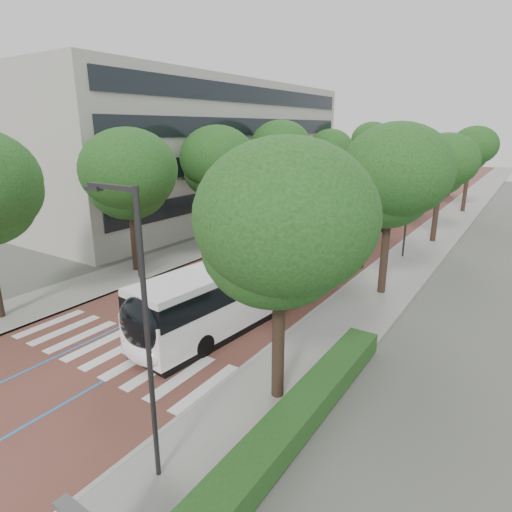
{
  "coord_description": "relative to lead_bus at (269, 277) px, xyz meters",
  "views": [
    {
      "loc": [
        14.34,
        -9.58,
        9.37
      ],
      "look_at": [
        1.73,
        9.71,
        2.4
      ],
      "focal_mm": 30.0,
      "sensor_mm": 36.0,
      "label": 1
    }
  ],
  "objects": [
    {
      "name": "zebra_crossing",
      "position": [
        -2.86,
        -7.97,
        -1.6
      ],
      "size": [
        10.55,
        3.6,
        0.01
      ],
      "color": "silver",
      "rests_on": "ground"
    },
    {
      "name": "trees_right",
      "position": [
        4.64,
        9.78,
        4.76
      ],
      "size": [
        5.96,
        47.36,
        9.09
      ],
      "color": "black",
      "rests_on": "ground"
    },
    {
      "name": "lead_bus",
      "position": [
        0.0,
        0.0,
        0.0
      ],
      "size": [
        4.19,
        18.55,
        3.2
      ],
      "rotation": [
        0.0,
        0.0,
        -0.09
      ],
      "color": "black",
      "rests_on": "ground"
    },
    {
      "name": "hedge",
      "position": [
        6.04,
        -8.97,
        -1.11
      ],
      "size": [
        1.2,
        14.0,
        0.8
      ],
      "primitive_type": "cube",
      "color": "#184016",
      "rests_on": "sidewalk_right"
    },
    {
      "name": "ground",
      "position": [
        -3.06,
        -8.97,
        -1.63
      ],
      "size": [
        160.0,
        160.0,
        0.0
      ],
      "primitive_type": "plane",
      "color": "#51544C",
      "rests_on": "ground"
    },
    {
      "name": "sidewalk_right",
      "position": [
        4.44,
        31.03,
        -1.57
      ],
      "size": [
        4.0,
        140.0,
        0.12
      ],
      "primitive_type": "cube",
      "color": "gray",
      "rests_on": "ground"
    },
    {
      "name": "road",
      "position": [
        -3.06,
        31.03,
        -1.62
      ],
      "size": [
        11.0,
        140.0,
        0.02
      ],
      "primitive_type": "cube",
      "color": "brown",
      "rests_on": "ground"
    },
    {
      "name": "bus_queued_2",
      "position": [
        -0.59,
        41.74,
        -0.0
      ],
      "size": [
        3.34,
        12.54,
        3.2
      ],
      "rotation": [
        0.0,
        0.0,
        -0.07
      ],
      "color": "white",
      "rests_on": "ground"
    },
    {
      "name": "lane_line_left",
      "position": [
        -4.66,
        31.03,
        -1.6
      ],
      "size": [
        0.12,
        126.0,
        0.01
      ],
      "primitive_type": "cube",
      "color": "blue",
      "rests_on": "road"
    },
    {
      "name": "sidewalk_left",
      "position": [
        -10.56,
        31.03,
        -1.57
      ],
      "size": [
        4.0,
        140.0,
        0.12
      ],
      "primitive_type": "cube",
      "color": "gray",
      "rests_on": "ground"
    },
    {
      "name": "trees_left",
      "position": [
        -10.56,
        15.76,
        4.89
      ],
      "size": [
        6.09,
        60.93,
        9.55
      ],
      "color": "black",
      "rests_on": "ground"
    },
    {
      "name": "bus_queued_0",
      "position": [
        -1.05,
        16.14,
        -0.0
      ],
      "size": [
        3.3,
        12.53,
        3.2
      ],
      "rotation": [
        0.0,
        0.0,
        0.06
      ],
      "color": "white",
      "rests_on": "ground"
    },
    {
      "name": "streetlight_near",
      "position": [
        3.56,
        -11.97,
        3.19
      ],
      "size": [
        1.82,
        0.2,
        8.0
      ],
      "color": "#2A2A2D",
      "rests_on": "sidewalk_right"
    },
    {
      "name": "kerb_left",
      "position": [
        -8.66,
        31.03,
        -1.57
      ],
      "size": [
        0.2,
        140.0,
        0.14
      ],
      "primitive_type": "cube",
      "color": "gray",
      "rests_on": "ground"
    },
    {
      "name": "bus_queued_1",
      "position": [
        -0.98,
        28.41,
        -0.0
      ],
      "size": [
        2.88,
        12.47,
        3.2
      ],
      "rotation": [
        0.0,
        0.0,
        0.03
      ],
      "color": "white",
      "rests_on": "ground"
    },
    {
      "name": "kerb_right",
      "position": [
        2.54,
        31.03,
        -1.57
      ],
      "size": [
        0.2,
        140.0,
        0.14
      ],
      "primitive_type": "cube",
      "color": "gray",
      "rests_on": "ground"
    },
    {
      "name": "streetlight_far",
      "position": [
        3.56,
        13.03,
        3.19
      ],
      "size": [
        1.82,
        0.2,
        8.0
      ],
      "color": "#2A2A2D",
      "rests_on": "sidewalk_right"
    },
    {
      "name": "lane_line_right",
      "position": [
        -1.46,
        31.03,
        -1.6
      ],
      "size": [
        0.12,
        126.0,
        0.01
      ],
      "primitive_type": "cube",
      "color": "blue",
      "rests_on": "road"
    },
    {
      "name": "office_building",
      "position": [
        -22.53,
        19.03,
        5.37
      ],
      "size": [
        18.11,
        40.0,
        14.0
      ],
      "color": "#B7B3A9",
      "rests_on": "ground"
    },
    {
      "name": "lamp_post_left",
      "position": [
        -9.16,
        -0.97,
        2.49
      ],
      "size": [
        0.14,
        0.14,
        8.0
      ],
      "primitive_type": "cylinder",
      "color": "#2A2A2D",
      "rests_on": "sidewalk_left"
    }
  ]
}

